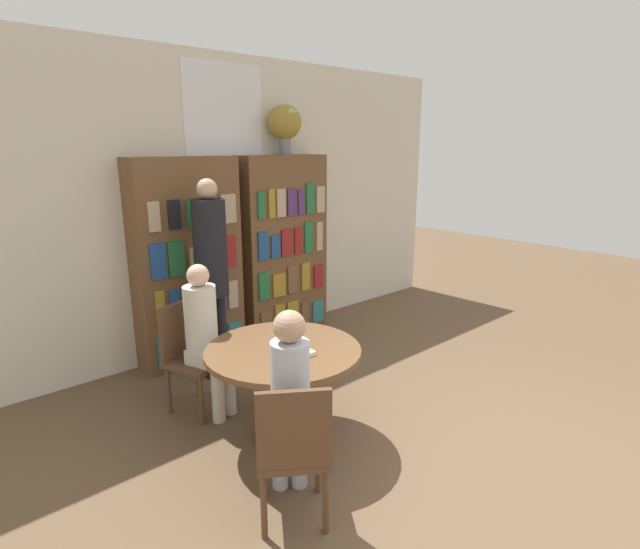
% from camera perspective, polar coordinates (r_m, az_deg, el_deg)
% --- Properties ---
extents(ground_plane, '(16.00, 16.00, 0.00)m').
position_cam_1_polar(ground_plane, '(3.69, 21.63, -21.51)').
color(ground_plane, brown).
extents(wall_back, '(6.40, 0.07, 3.00)m').
position_cam_1_polar(wall_back, '(5.38, -10.61, 7.88)').
color(wall_back, beige).
rests_on(wall_back, ground_plane).
extents(bookshelf_left, '(1.05, 0.34, 2.01)m').
position_cam_1_polar(bookshelf_left, '(5.02, -14.85, 1.29)').
color(bookshelf_left, brown).
rests_on(bookshelf_left, ground_plane).
extents(bookshelf_right, '(1.05, 0.34, 2.01)m').
position_cam_1_polar(bookshelf_right, '(5.63, -4.25, 3.16)').
color(bookshelf_right, brown).
rests_on(bookshelf_right, ground_plane).
extents(flower_vase, '(0.37, 0.37, 0.52)m').
position_cam_1_polar(flower_vase, '(5.56, -4.09, 16.83)').
color(flower_vase, slate).
rests_on(flower_vase, bookshelf_right).
extents(reading_table, '(1.12, 1.12, 0.71)m').
position_cam_1_polar(reading_table, '(3.66, -4.22, -10.24)').
color(reading_table, brown).
rests_on(reading_table, ground_plane).
extents(chair_near_camera, '(0.56, 0.56, 0.89)m').
position_cam_1_polar(chair_near_camera, '(2.91, -3.11, -19.09)').
color(chair_near_camera, brown).
rests_on(chair_near_camera, ground_plane).
extents(chair_left_side, '(0.51, 0.51, 0.89)m').
position_cam_1_polar(chair_left_side, '(4.21, -14.65, -8.47)').
color(chair_left_side, brown).
rests_on(chair_left_side, ground_plane).
extents(seated_reader_left, '(0.35, 0.39, 1.24)m').
position_cam_1_polar(seated_reader_left, '(4.02, -12.92, -6.44)').
color(seated_reader_left, beige).
rests_on(seated_reader_left, ground_plane).
extents(seated_reader_right, '(0.36, 0.39, 1.25)m').
position_cam_1_polar(seated_reader_right, '(2.97, -3.45, -13.99)').
color(seated_reader_right, '#B2B7C6').
rests_on(seated_reader_right, ground_plane).
extents(librarian_standing, '(0.30, 0.57, 1.84)m').
position_cam_1_polar(librarian_standing, '(4.55, -12.38, 1.73)').
color(librarian_standing, black).
rests_on(librarian_standing, ground_plane).
extents(open_book_on_table, '(0.24, 0.18, 0.03)m').
position_cam_1_polar(open_book_on_table, '(3.47, -2.94, -9.06)').
color(open_book_on_table, silver).
rests_on(open_book_on_table, reading_table).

